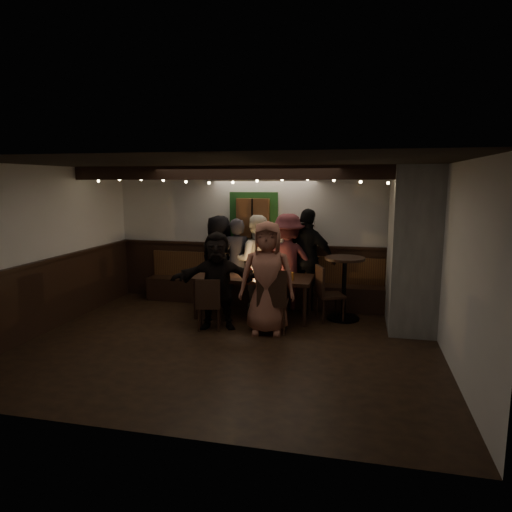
% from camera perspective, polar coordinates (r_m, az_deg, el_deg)
% --- Properties ---
extents(room, '(6.02, 5.01, 2.62)m').
position_cam_1_polar(room, '(7.71, 7.16, -0.31)').
color(room, black).
rests_on(room, ground).
extents(dining_table, '(2.04, 0.87, 0.88)m').
position_cam_1_polar(dining_table, '(7.93, -0.35, -2.97)').
color(dining_table, black).
rests_on(dining_table, ground).
extents(chair_near_left, '(0.46, 0.46, 0.85)m').
position_cam_1_polar(chair_near_left, '(7.29, -5.93, -5.67)').
color(chair_near_left, black).
rests_on(chair_near_left, ground).
extents(chair_near_right, '(0.50, 0.50, 1.02)m').
position_cam_1_polar(chair_near_right, '(7.10, 2.08, -5.20)').
color(chair_near_right, black).
rests_on(chair_near_right, ground).
extents(chair_end, '(0.56, 0.56, 0.95)m').
position_cam_1_polar(chair_end, '(7.83, 8.67, -4.23)').
color(chair_end, black).
rests_on(chair_end, ground).
extents(high_top, '(0.68, 0.68, 1.08)m').
position_cam_1_polar(high_top, '(7.93, 10.97, -3.00)').
color(high_top, black).
rests_on(high_top, ground).
extents(person_a, '(0.98, 0.81, 1.71)m').
position_cam_1_polar(person_a, '(8.86, -4.64, -0.45)').
color(person_a, black).
rests_on(person_a, ground).
extents(person_b, '(0.71, 0.58, 1.67)m').
position_cam_1_polar(person_b, '(8.68, -2.50, -0.77)').
color(person_b, '#25242B').
rests_on(person_b, ground).
extents(person_c, '(0.95, 0.80, 1.73)m').
position_cam_1_polar(person_c, '(8.65, -0.02, -0.58)').
color(person_c, beige).
rests_on(person_c, ground).
extents(person_d, '(1.25, 0.86, 1.78)m').
position_cam_1_polar(person_d, '(8.41, 3.98, -0.75)').
color(person_d, '#4B1F24').
rests_on(person_d, ground).
extents(person_e, '(1.18, 0.81, 1.87)m').
position_cam_1_polar(person_e, '(8.45, 6.48, -0.42)').
color(person_e, black).
rests_on(person_e, ground).
extents(person_f, '(1.52, 0.77, 1.57)m').
position_cam_1_polar(person_f, '(7.34, -4.88, -3.06)').
color(person_f, black).
rests_on(person_f, ground).
extents(person_g, '(0.92, 0.65, 1.76)m').
position_cam_1_polar(person_g, '(7.06, 1.40, -2.74)').
color(person_g, '#9C5E4B').
rests_on(person_g, ground).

